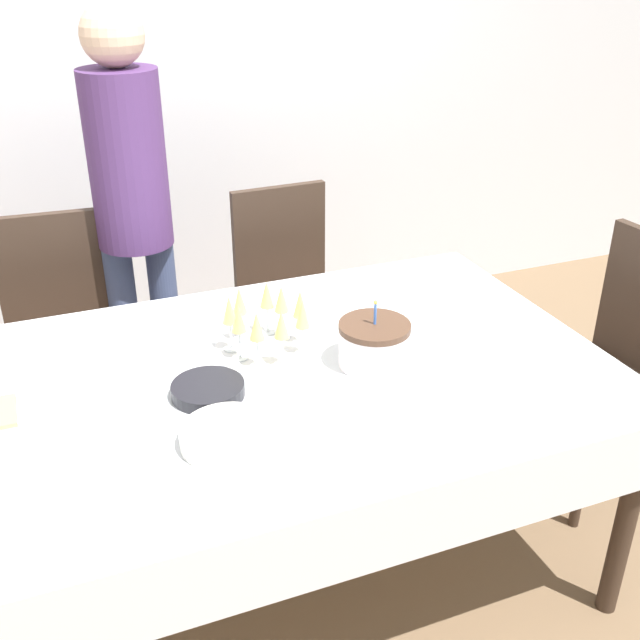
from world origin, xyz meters
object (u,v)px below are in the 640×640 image
(plate_stack_main, at_px, (228,436))
(plate_stack_dessert, at_px, (208,390))
(dining_chair_far_right, at_px, (290,294))
(person_standing, at_px, (131,193))
(dining_chair_right_end, at_px, (617,356))
(birthday_cake, at_px, (374,344))
(champagne_tray, at_px, (267,322))
(dining_chair_far_left, at_px, (61,332))

(plate_stack_main, bearing_deg, plate_stack_dessert, 88.52)
(dining_chair_far_right, xyz_separation_m, person_standing, (-0.59, 0.07, 0.48))
(dining_chair_right_end, height_order, birthday_cake, dining_chair_right_end)
(dining_chair_right_end, xyz_separation_m, birthday_cake, (-0.99, -0.07, 0.29))
(birthday_cake, bearing_deg, person_standing, 115.29)
(champagne_tray, distance_m, plate_stack_dessert, 0.30)
(champagne_tray, bearing_deg, dining_chair_far_left, 125.44)
(dining_chair_far_left, relative_size, person_standing, 0.57)
(birthday_cake, bearing_deg, dining_chair_right_end, 3.83)
(dining_chair_far_left, xyz_separation_m, plate_stack_main, (0.33, -1.20, 0.24))
(birthday_cake, height_order, person_standing, person_standing)
(dining_chair_far_right, distance_m, champagne_tray, 0.92)
(dining_chair_far_left, distance_m, plate_stack_main, 1.26)
(dining_chair_far_right, height_order, champagne_tray, dining_chair_far_right)
(dining_chair_far_left, distance_m, birthday_cake, 1.31)
(dining_chair_right_end, height_order, plate_stack_main, dining_chair_right_end)
(dining_chair_far_left, height_order, plate_stack_dessert, dining_chair_far_left)
(dining_chair_right_end, relative_size, champagne_tray, 2.96)
(dining_chair_far_left, distance_m, dining_chair_far_right, 0.91)
(champagne_tray, height_order, plate_stack_dessert, champagne_tray)
(dining_chair_far_right, distance_m, birthday_cake, 1.03)
(dining_chair_far_left, height_order, champagne_tray, dining_chair_far_left)
(plate_stack_main, height_order, person_standing, person_standing)
(dining_chair_far_right, distance_m, person_standing, 0.76)
(dining_chair_far_right, height_order, birthday_cake, dining_chair_far_right)
(dining_chair_right_end, bearing_deg, birthday_cake, -176.17)
(plate_stack_dessert, bearing_deg, birthday_cake, -1.44)
(plate_stack_main, bearing_deg, dining_chair_far_left, 105.53)
(dining_chair_right_end, bearing_deg, plate_stack_main, -169.26)
(plate_stack_dessert, bearing_deg, dining_chair_right_end, 2.10)
(person_standing, bearing_deg, dining_chair_far_left, -167.64)
(champagne_tray, bearing_deg, plate_stack_main, -119.94)
(dining_chair_far_right, bearing_deg, champagne_tray, -113.74)
(plate_stack_dessert, relative_size, person_standing, 0.12)
(dining_chair_far_right, relative_size, champagne_tray, 2.96)
(dining_chair_right_end, distance_m, plate_stack_dessert, 1.50)
(dining_chair_far_right, xyz_separation_m, plate_stack_main, (-0.58, -1.20, 0.24))
(plate_stack_main, bearing_deg, champagne_tray, 60.06)
(champagne_tray, xyz_separation_m, person_standing, (-0.24, 0.86, 0.17))
(dining_chair_right_end, relative_size, plate_stack_dessert, 4.83)
(birthday_cake, xyz_separation_m, plate_stack_dessert, (-0.48, 0.01, -0.05))
(dining_chair_far_left, bearing_deg, person_standing, 12.36)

